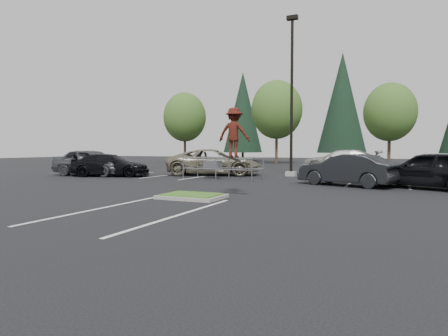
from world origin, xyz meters
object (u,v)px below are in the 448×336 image
at_px(skateboarder, 234,133).
at_px(car_far_silver, 341,161).
at_px(conif_a, 243,112).
at_px(car_l_grey, 91,162).
at_px(decid_b, 277,112).
at_px(cart_corral, 215,165).
at_px(decid_a, 185,119).
at_px(car_l_tan, 213,162).
at_px(conif_b, 342,103).
at_px(car_l_black, 109,165).
at_px(light_pole, 292,105).
at_px(decid_c, 390,114).
at_px(car_r_charc, 347,170).
at_px(car_r_black, 431,170).

height_order(skateboarder, car_far_silver, skateboarder).
relative_size(conif_a, car_l_grey, 2.51).
distance_m(decid_b, cart_corral, 23.29).
relative_size(decid_a, car_l_tan, 1.44).
xyz_separation_m(decid_b, conif_b, (6.01, 9.97, 1.81)).
xyz_separation_m(decid_a, car_l_black, (8.01, -23.03, -4.87)).
height_order(skateboarder, car_l_black, skateboarder).
bearing_deg(light_pole, decid_c, 72.89).
height_order(conif_b, skateboarder, conif_b).
distance_m(skateboarder, car_l_tan, 11.37).
xyz_separation_m(decid_a, conif_a, (4.01, 9.97, 1.52)).
bearing_deg(decid_b, light_pole, -70.65).
relative_size(car_l_tan, car_l_grey, 1.20).
distance_m(light_pole, decid_b, 19.70).
distance_m(decid_a, car_r_charc, 32.57).
relative_size(conif_b, car_l_grey, 2.80).
relative_size(light_pole, car_l_grey, 1.95).
xyz_separation_m(decid_c, conif_a, (-19.99, 10.17, 1.84)).
bearing_deg(skateboarder, light_pole, -89.01).
bearing_deg(light_pole, skateboarder, -86.36).
bearing_deg(car_r_black, conif_a, -121.91).
relative_size(decid_b, car_l_grey, 1.86).
bearing_deg(cart_corral, conif_b, 89.19).
bearing_deg(car_r_charc, decid_c, -163.29).
relative_size(cart_corral, car_l_black, 0.94).
distance_m(decid_a, car_l_black, 24.87).
relative_size(conif_b, car_far_silver, 2.49).
bearing_deg(car_r_charc, car_l_tan, -92.07).
distance_m(skateboarder, car_l_black, 12.81).
height_order(decid_c, cart_corral, decid_c).
height_order(decid_a, decid_b, decid_b).
relative_size(light_pole, decid_b, 1.05).
bearing_deg(car_far_silver, car_r_charc, 1.16).
relative_size(car_l_black, car_r_charc, 1.07).
relative_size(decid_a, skateboarder, 4.29).
bearing_deg(skateboarder, car_r_charc, -121.46).
relative_size(decid_c, car_l_black, 1.71).
relative_size(decid_a, car_l_black, 1.81).
bearing_deg(cart_corral, conif_a, 113.46).
bearing_deg(light_pole, car_r_black, -33.69).
bearing_deg(skateboarder, decid_b, -78.93).
relative_size(decid_b, conif_b, 0.66).
bearing_deg(car_r_charc, decid_b, -135.49).
relative_size(light_pole, car_far_silver, 1.74).
bearing_deg(car_far_silver, car_l_black, -56.88).
relative_size(car_r_charc, car_far_silver, 0.79).
bearing_deg(conif_a, car_r_charc, -60.72).
relative_size(car_l_grey, car_r_charc, 1.13).
height_order(decid_c, car_l_tan, decid_c).
distance_m(light_pole, skateboarder, 11.24).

